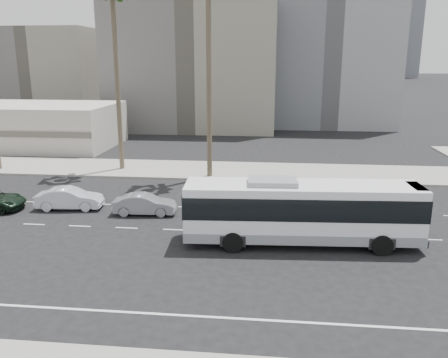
# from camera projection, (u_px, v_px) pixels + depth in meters

# --- Properties ---
(ground) EXTENTS (700.00, 700.00, 0.00)m
(ground) POSITION_uv_depth(u_px,v_px,m) (273.00, 234.00, 27.37)
(ground) COLOR black
(ground) RESTS_ON ground
(sidewalk_north) EXTENTS (120.00, 7.00, 0.15)m
(sidewalk_north) POSITION_uv_depth(u_px,v_px,m) (274.00, 172.00, 42.27)
(sidewalk_north) COLOR gray
(sidewalk_north) RESTS_ON ground
(commercial_low) EXTENTS (22.00, 12.16, 5.00)m
(commercial_low) POSITION_uv_depth(u_px,v_px,m) (22.00, 125.00, 54.83)
(commercial_low) COLOR #BAB5A8
(commercial_low) RESTS_ON ground
(midrise_beige_west) EXTENTS (24.00, 18.00, 18.00)m
(midrise_beige_west) POSITION_uv_depth(u_px,v_px,m) (196.00, 67.00, 69.64)
(midrise_beige_west) COLOR slate
(midrise_beige_west) RESTS_ON ground
(midrise_gray_center) EXTENTS (20.00, 20.00, 26.00)m
(midrise_gray_center) POSITION_uv_depth(u_px,v_px,m) (326.00, 41.00, 73.33)
(midrise_gray_center) COLOR slate
(midrise_gray_center) RESTS_ON ground
(midrise_beige_far) EXTENTS (18.00, 16.00, 15.00)m
(midrise_beige_far) POSITION_uv_depth(u_px,v_px,m) (49.00, 76.00, 77.49)
(midrise_beige_far) COLOR slate
(midrise_beige_far) RESTS_ON ground
(civic_tower) EXTENTS (42.00, 42.00, 129.00)m
(civic_tower) POSITION_uv_depth(u_px,v_px,m) (273.00, 7.00, 258.41)
(civic_tower) COLOR beige
(civic_tower) RESTS_ON ground
(highrise_right) EXTENTS (26.00, 26.00, 70.00)m
(highrise_right) POSITION_uv_depth(u_px,v_px,m) (364.00, 10.00, 235.32)
(highrise_right) COLOR #50565F
(highrise_right) RESTS_ON ground
(highrise_far) EXTENTS (22.00, 22.00, 60.00)m
(highrise_far) POSITION_uv_depth(u_px,v_px,m) (398.00, 24.00, 262.89)
(highrise_far) COLOR #50565F
(highrise_far) RESTS_ON ground
(city_bus) EXTENTS (13.13, 3.64, 3.73)m
(city_bus) POSITION_uv_depth(u_px,v_px,m) (302.00, 210.00, 25.47)
(city_bus) COLOR white
(city_bus) RESTS_ON ground
(car_a) EXTENTS (1.76, 4.28, 1.38)m
(car_a) POSITION_uv_depth(u_px,v_px,m) (145.00, 204.00, 30.70)
(car_a) COLOR gray
(car_a) RESTS_ON ground
(car_b) EXTENTS (2.03, 4.65, 1.49)m
(car_b) POSITION_uv_depth(u_px,v_px,m) (69.00, 198.00, 31.81)
(car_b) COLOR silver
(car_b) RESTS_ON ground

